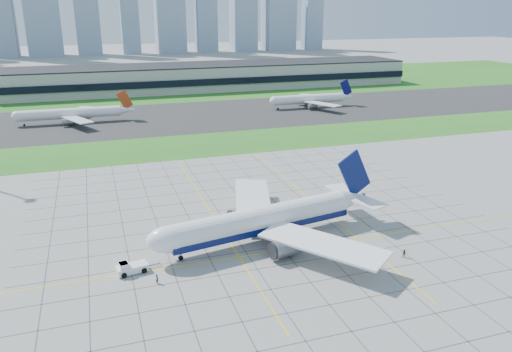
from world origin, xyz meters
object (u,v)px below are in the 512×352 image
Objects in this scene: airliner at (264,220)px; crew_near at (157,279)px; distant_jet_2 at (310,99)px; pushback_tug at (131,268)px; crew_far at (404,254)px; distant_jet_1 at (71,113)px.

airliner reaches higher than crew_near.
crew_near is 184.52m from distant_jet_2.
airliner is at bearing 0.44° from pushback_tug.
airliner is 161.98m from distant_jet_2.
crew_far is at bearing -44.29° from airliner.
pushback_tug is (-29.58, -5.59, -3.79)m from airliner.
crew_far is 0.04× the size of distant_jet_2.
airliner is at bearing -117.73° from distant_jet_2.
distant_jet_1 reaches higher than crew_near.
crew_far is 168.09m from distant_jet_2.
distant_jet_1 is (-17.79, 153.46, 3.53)m from crew_near.
distant_jet_2 is (118.34, 1.21, -0.00)m from distant_jet_1.
airliner reaches higher than distant_jet_2.
distant_jet_2 reaches higher than pushback_tug.
crew_near is at bearing -166.10° from airliner.
pushback_tug is 0.20× the size of distant_jet_2.
distant_jet_1 and distant_jet_2 have the same top height.
distant_jet_2 is (50.17, 160.39, 3.58)m from crew_far.
distant_jet_1 is 118.35m from distant_jet_2.
airliner is at bearing 158.92° from crew_far.
distant_jet_2 is (75.37, 143.38, -0.39)m from airliner.
pushback_tug reaches higher than crew_near.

